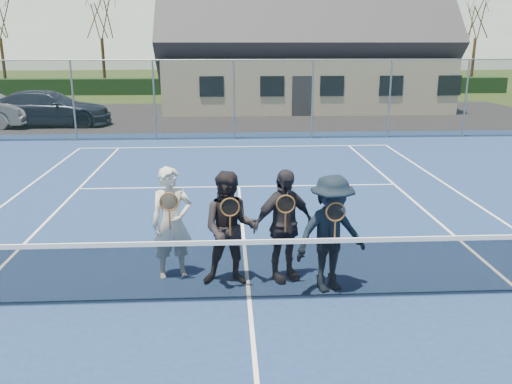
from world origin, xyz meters
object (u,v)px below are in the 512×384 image
player_d (331,234)px  tennis_net (249,268)px  player_c (283,225)px  clubhouse (302,35)px  player_a (172,223)px  player_b (230,229)px  car_c (49,108)px

player_d → tennis_net: bearing=-166.1°
player_c → clubhouse: bearing=81.6°
clubhouse → player_a: 23.83m
player_a → player_b: (0.92, -0.33, -0.00)m
player_d → clubhouse: bearing=83.3°
player_a → tennis_net: bearing=-38.4°
player_b → player_c: (0.83, 0.11, 0.00)m
clubhouse → player_b: 23.97m
player_b → player_c: 0.84m
clubhouse → player_d: 24.05m
tennis_net → player_d: 1.33m
player_b → player_d: bearing=-11.6°
player_d → player_c: bearing=148.1°
player_b → player_d: size_ratio=1.00×
car_c → tennis_net: 19.29m
player_a → player_c: size_ratio=1.00×
player_d → car_c: bearing=118.8°
tennis_net → player_d: size_ratio=6.49×
player_d → player_b: bearing=168.4°
tennis_net → clubhouse: 24.57m
clubhouse → player_d: clubhouse is taller
car_c → tennis_net: bearing=-156.1°
player_c → player_b: bearing=-172.4°
player_a → player_d: size_ratio=1.00×
car_c → player_c: bearing=-153.6°
player_b → player_c: same height
tennis_net → player_d: (1.24, 0.31, 0.38)m
clubhouse → player_c: (-3.43, -23.28, -3.07)m
tennis_net → player_d: player_d is taller
car_c → player_d: (9.43, -17.16, 0.14)m
clubhouse → player_c: bearing=-98.4°
car_c → tennis_net: car_c is taller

